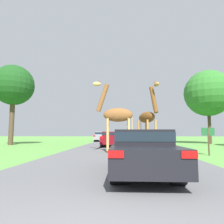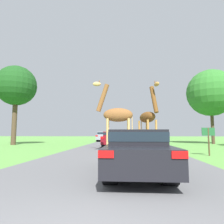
{
  "view_description": "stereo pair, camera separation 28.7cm",
  "coord_description": "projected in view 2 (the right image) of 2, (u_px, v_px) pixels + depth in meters",
  "views": [
    {
      "loc": [
        0.24,
        -1.64,
        1.23
      ],
      "look_at": [
        -0.44,
        11.6,
        2.64
      ],
      "focal_mm": 32.0,
      "sensor_mm": 36.0,
      "label": 1
    },
    {
      "loc": [
        0.53,
        -1.63,
        1.23
      ],
      "look_at": [
        -0.44,
        11.6,
        2.64
      ],
      "focal_mm": 32.0,
      "sensor_mm": 36.0,
      "label": 2
    }
  ],
  "objects": [
    {
      "name": "car_queue_left",
      "position": [
        112.0,
        138.0,
        18.7
      ],
      "size": [
        1.71,
        3.99,
        1.38
      ],
      "color": "maroon",
      "rests_on": "ground"
    },
    {
      "name": "car_far_ahead",
      "position": [
        137.0,
        137.0,
        28.54
      ],
      "size": [
        1.85,
        4.72,
        1.38
      ],
      "color": "navy",
      "rests_on": "ground"
    },
    {
      "name": "tree_left_edge",
      "position": [
        211.0,
        93.0,
        23.63
      ],
      "size": [
        5.51,
        5.51,
        8.76
      ],
      "color": "#4C3828",
      "rests_on": "ground"
    },
    {
      "name": "giraffe_near_road",
      "position": [
        116.0,
        115.0,
        13.29
      ],
      "size": [
        2.72,
        0.9,
        4.88
      ],
      "rotation": [
        0.0,
        0.0,
        1.61
      ],
      "color": "tan",
      "rests_on": "ground"
    },
    {
      "name": "sign_post",
      "position": [
        208.0,
        136.0,
        11.01
      ],
      "size": [
        0.7,
        0.08,
        1.54
      ],
      "color": "#4C3823",
      "rests_on": "ground"
    },
    {
      "name": "car_queue_right",
      "position": [
        132.0,
        137.0,
        22.67
      ],
      "size": [
        1.97,
        4.22,
        1.45
      ],
      "color": "#144C28",
      "rests_on": "ground"
    },
    {
      "name": "giraffe_companion",
      "position": [
        148.0,
        117.0,
        14.46
      ],
      "size": [
        1.46,
        2.79,
        4.83
      ],
      "rotation": [
        0.0,
        0.0,
        -2.78
      ],
      "color": "#B77F3D",
      "rests_on": "ground"
    },
    {
      "name": "tree_centre_back",
      "position": [
        16.0,
        86.0,
        21.86
      ],
      "size": [
        4.35,
        4.35,
        8.61
      ],
      "color": "#4C3828",
      "rests_on": "ground"
    },
    {
      "name": "car_verge_right",
      "position": [
        104.0,
        136.0,
        30.55
      ],
      "size": [
        1.86,
        4.7,
        1.46
      ],
      "color": "gray",
      "rests_on": "ground"
    },
    {
      "name": "road",
      "position": [
        123.0,
        141.0,
        31.27
      ],
      "size": [
        7.61,
        120.0,
        0.0
      ],
      "color": "#5B5B5E",
      "rests_on": "ground"
    },
    {
      "name": "car_lead_maroon",
      "position": [
        137.0,
        150.0,
        6.21
      ],
      "size": [
        1.77,
        4.6,
        1.33
      ],
      "color": "black",
      "rests_on": "ground"
    }
  ]
}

